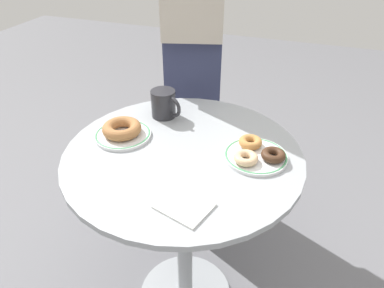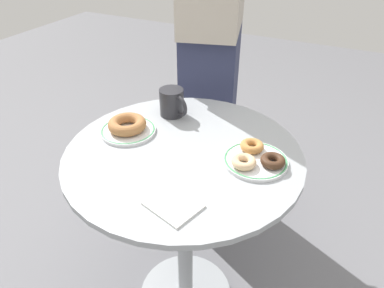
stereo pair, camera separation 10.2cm
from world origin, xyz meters
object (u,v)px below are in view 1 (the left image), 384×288
object	(u,v)px
cafe_table	(184,206)
plate_left	(123,135)
donut_glazed	(246,158)
donut_old_fashioned	(250,142)
coffee_mug	(164,104)
donut_cinnamon	(122,128)
donut_chocolate	(273,155)
plate_right	(256,156)
paper_napkin	(184,206)
person_figure	(194,42)

from	to	relation	value
cafe_table	plate_left	world-z (taller)	plate_left
cafe_table	donut_glazed	size ratio (longest dim) A/B	10.47
donut_old_fashioned	donut_glazed	distance (m)	0.08
cafe_table	coffee_mug	world-z (taller)	coffee_mug
donut_cinnamon	donut_old_fashioned	world-z (taller)	donut_cinnamon
donut_chocolate	donut_cinnamon	bearing A→B (deg)	-177.03
cafe_table	coffee_mug	xyz separation A→B (m)	(-0.14, 0.18, 0.27)
plate_right	donut_cinnamon	xyz separation A→B (m)	(-0.42, -0.03, 0.02)
paper_napkin	plate_left	bearing A→B (deg)	141.74
plate_left	paper_napkin	world-z (taller)	plate_left
plate_right	plate_left	bearing A→B (deg)	-176.40
plate_right	donut_glazed	xyz separation A→B (m)	(-0.02, -0.04, 0.02)
donut_cinnamon	donut_old_fashioned	distance (m)	0.40
donut_cinnamon	plate_right	bearing A→B (deg)	3.63
donut_chocolate	paper_napkin	bearing A→B (deg)	-124.02
coffee_mug	donut_old_fashioned	bearing A→B (deg)	-16.88
plate_left	donut_chocolate	bearing A→B (deg)	2.95
cafe_table	donut_old_fashioned	size ratio (longest dim) A/B	10.47
plate_left	donut_old_fashioned	size ratio (longest dim) A/B	2.56
donut_glazed	plate_left	bearing A→B (deg)	177.46
donut_cinnamon	donut_glazed	distance (m)	0.40
donut_cinnamon	person_figure	bearing A→B (deg)	84.82
donut_chocolate	cafe_table	bearing A→B (deg)	-171.11
plate_right	person_figure	bearing A→B (deg)	125.47
donut_glazed	person_figure	distance (m)	0.67
cafe_table	person_figure	distance (m)	0.68
donut_old_fashioned	paper_napkin	bearing A→B (deg)	-108.12
plate_right	donut_glazed	size ratio (longest dim) A/B	2.65
donut_chocolate	coffee_mug	distance (m)	0.42
donut_old_fashioned	paper_napkin	distance (m)	0.31
cafe_table	donut_chocolate	distance (m)	0.36
paper_napkin	cafe_table	bearing A→B (deg)	111.53
plate_right	paper_napkin	size ratio (longest dim) A/B	1.48
donut_cinnamon	paper_napkin	xyz separation A→B (m)	(0.29, -0.23, -0.03)
donut_glazed	donut_old_fashioned	bearing A→B (deg)	93.12
cafe_table	paper_napkin	bearing A→B (deg)	-68.47
donut_glazed	paper_napkin	distance (m)	0.24
plate_left	plate_right	bearing A→B (deg)	3.60
donut_old_fashioned	paper_napkin	xyz separation A→B (m)	(-0.10, -0.30, -0.02)
donut_chocolate	donut_old_fashioned	size ratio (longest dim) A/B	1.00
plate_right	person_figure	xyz separation A→B (m)	(-0.37, 0.52, 0.14)
plate_left	person_figure	distance (m)	0.56
cafe_table	donut_old_fashioned	distance (m)	0.32
plate_right	donut_chocolate	distance (m)	0.05
donut_cinnamon	donut_glazed	bearing A→B (deg)	-2.50
donut_chocolate	coffee_mug	world-z (taller)	coffee_mug
donut_cinnamon	donut_glazed	size ratio (longest dim) A/B	1.76
cafe_table	donut_chocolate	world-z (taller)	donut_chocolate
person_figure	donut_glazed	bearing A→B (deg)	-58.24
cafe_table	person_figure	xyz separation A→B (m)	(-0.16, 0.56, 0.36)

